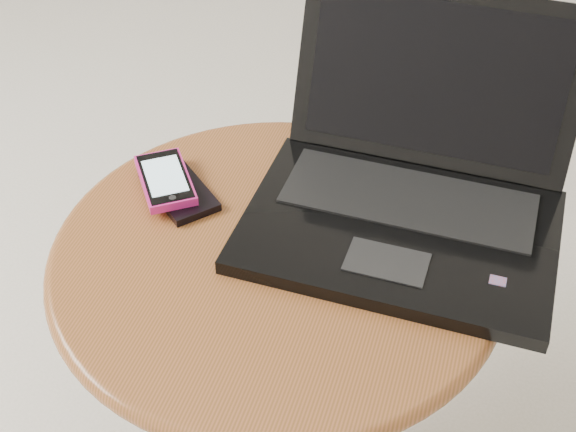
% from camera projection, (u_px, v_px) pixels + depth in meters
% --- Properties ---
extents(table, '(0.56, 0.56, 0.44)m').
position_uv_depth(table, '(277.00, 301.00, 1.03)').
color(table, '#592917').
rests_on(table, ground).
extents(laptop, '(0.38, 0.35, 0.24)m').
position_uv_depth(laptop, '(410.00, 185.00, 0.99)').
color(laptop, black).
rests_on(laptop, table).
extents(phone_black, '(0.13, 0.13, 0.01)m').
position_uv_depth(phone_black, '(179.00, 190.00, 1.04)').
color(phone_black, black).
rests_on(phone_black, table).
extents(phone_pink, '(0.12, 0.13, 0.01)m').
position_uv_depth(phone_pink, '(165.00, 180.00, 1.04)').
color(phone_pink, '#D62181').
rests_on(phone_pink, phone_black).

